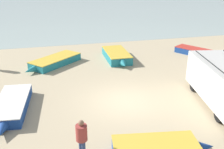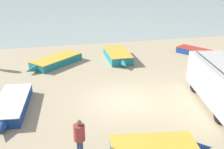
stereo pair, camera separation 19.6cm
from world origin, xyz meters
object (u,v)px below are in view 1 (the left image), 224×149
(fishing_rowboat_3, at_px, (117,56))
(fishing_rowboat_5, at_px, (159,149))
(fishing_rowboat_2, at_px, (54,61))
(fisherman_1, at_px, (82,136))
(fishing_rowboat_0, at_px, (11,106))
(fishing_rowboat_4, at_px, (203,53))

(fishing_rowboat_3, distance_m, fishing_rowboat_5, 11.39)
(fishing_rowboat_2, height_order, fishing_rowboat_5, fishing_rowboat_5)
(fishing_rowboat_5, relative_size, fisherman_1, 2.47)
(fishing_rowboat_2, height_order, fisherman_1, fisherman_1)
(fishing_rowboat_0, distance_m, fisherman_1, 5.22)
(fishing_rowboat_0, bearing_deg, fishing_rowboat_3, 137.57)
(fishing_rowboat_0, distance_m, fishing_rowboat_4, 15.16)
(fishing_rowboat_4, bearing_deg, fishing_rowboat_3, -129.03)
(fishing_rowboat_0, bearing_deg, fishing_rowboat_5, 54.74)
(fisherman_1, bearing_deg, fishing_rowboat_5, 137.99)
(fishing_rowboat_3, relative_size, fishing_rowboat_4, 0.89)
(fishing_rowboat_0, xyz_separation_m, fishing_rowboat_4, (14.08, 5.61, -0.02))
(fishing_rowboat_4, xyz_separation_m, fishing_rowboat_5, (-8.41, -10.47, 0.04))
(fishing_rowboat_3, height_order, fisherman_1, fisherman_1)
(fishing_rowboat_3, bearing_deg, fishing_rowboat_0, -46.70)
(fishing_rowboat_0, bearing_deg, fisherman_1, 39.42)
(fishing_rowboat_0, distance_m, fishing_rowboat_5, 7.47)
(fishing_rowboat_3, xyz_separation_m, fisherman_1, (-4.20, -10.72, 0.64))
(fishing_rowboat_5, bearing_deg, fisherman_1, 176.95)
(fishing_rowboat_4, relative_size, fisherman_1, 3.02)
(fishing_rowboat_4, distance_m, fisherman_1, 14.95)
(fishing_rowboat_2, relative_size, fishing_rowboat_5, 1.07)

